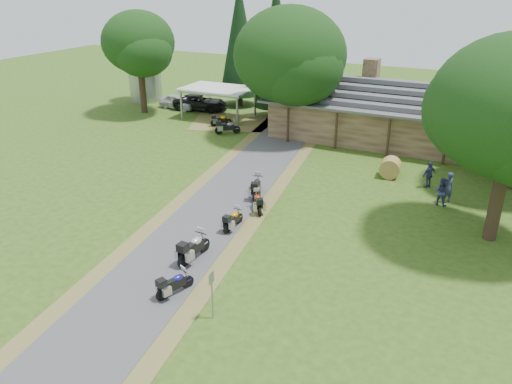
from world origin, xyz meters
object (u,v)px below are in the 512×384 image
at_px(silo, 144,68).
at_px(motorcycle_carport_b, 228,126).
at_px(carport, 219,103).
at_px(car_white_sedan, 179,100).
at_px(lodge, 402,111).
at_px(car_dark_suv, 201,99).
at_px(motorcycle_row_b, 194,246).
at_px(motorcycle_row_d, 258,201).
at_px(motorcycle_row_e, 256,186).
at_px(motorcycle_row_c, 233,219).
at_px(hay_bale, 390,167).
at_px(motorcycle_carport_a, 221,120).
at_px(motorcycle_row_a, 175,283).

distance_m(silo, motorcycle_carport_b, 15.88).
bearing_deg(carport, car_white_sedan, 167.12).
xyz_separation_m(carport, car_white_sedan, (-5.32, 1.14, -0.51)).
distance_m(lodge, car_dark_suv, 19.97).
bearing_deg(motorcycle_row_b, motorcycle_row_d, 0.82).
bearing_deg(lodge, motorcycle_row_e, -109.78).
bearing_deg(lodge, motorcycle_row_c, -103.65).
distance_m(motorcycle_carport_b, hay_bale, 15.04).
relative_size(silo, motorcycle_row_c, 4.13).
distance_m(carport, motorcycle_row_b, 25.89).
height_order(silo, motorcycle_row_b, silo).
bearing_deg(motorcycle_row_d, motorcycle_row_e, -6.77).
bearing_deg(motorcycle_row_c, hay_bale, -26.57).
xyz_separation_m(car_white_sedan, motorcycle_carport_a, (6.99, -3.61, -0.31)).
bearing_deg(motorcycle_row_a, car_dark_suv, 49.47).
xyz_separation_m(car_dark_suv, motorcycle_row_d, (15.31, -18.53, -0.55)).
bearing_deg(hay_bale, silo, 159.01).
distance_m(motorcycle_row_b, hay_bale, 15.95).
xyz_separation_m(lodge, motorcycle_row_d, (-4.56, -17.15, -1.86)).
height_order(motorcycle_carport_a, hay_bale, hay_bale).
bearing_deg(motorcycle_carport_b, car_dark_suv, 100.57).
distance_m(car_white_sedan, hay_bale, 25.07).
distance_m(carport, motorcycle_carport_b, 5.58).
relative_size(lodge, motorcycle_carport_b, 11.08).
relative_size(silo, car_dark_suv, 1.17).
height_order(motorcycle_row_a, hay_bale, hay_bale).
height_order(motorcycle_row_d, motorcycle_carport_a, motorcycle_row_d).
distance_m(silo, motorcycle_row_a, 36.84).
relative_size(car_white_sedan, hay_bale, 4.08).
bearing_deg(motorcycle_carport_b, motorcycle_row_e, -89.43).
xyz_separation_m(motorcycle_row_e, hay_bale, (6.62, 6.81, -0.02)).
xyz_separation_m(car_white_sedan, motorcycle_row_a, (18.01, -26.86, -0.33)).
distance_m(car_white_sedan, motorcycle_carport_a, 7.88).
xyz_separation_m(motorcycle_row_a, motorcycle_row_b, (-0.80, 2.73, 0.14)).
distance_m(lodge, hay_bale, 8.80).
bearing_deg(motorcycle_row_a, motorcycle_row_e, 26.99).
bearing_deg(motorcycle_carport_a, car_dark_suv, 98.48).
height_order(silo, motorcycle_row_a, silo).
height_order(motorcycle_row_b, motorcycle_row_c, motorcycle_row_b).
xyz_separation_m(carport, motorcycle_row_c, (12.05, -19.37, -0.84)).
height_order(motorcycle_row_b, motorcycle_carport_a, motorcycle_row_b).
bearing_deg(motorcycle_row_d, motorcycle_row_b, 141.70).
height_order(carport, motorcycle_row_d, carport).
bearing_deg(car_white_sedan, car_dark_suv, -69.93).
bearing_deg(motorcycle_row_c, motorcycle_carport_a, 32.79).
xyz_separation_m(car_white_sedan, motorcycle_row_b, (17.22, -24.13, -0.20)).
distance_m(carport, motorcycle_row_c, 22.83).
height_order(motorcycle_row_d, motorcycle_carport_b, motorcycle_carport_b).
bearing_deg(motorcycle_carport_a, motorcycle_row_b, -103.49).
distance_m(lodge, car_white_sedan, 22.22).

